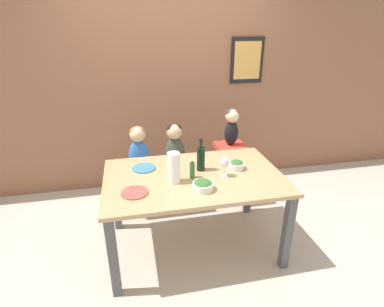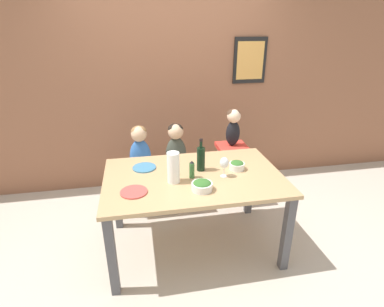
{
  "view_description": "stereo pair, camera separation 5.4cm",
  "coord_description": "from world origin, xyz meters",
  "px_view_note": "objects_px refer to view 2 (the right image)",
  "views": [
    {
      "loc": [
        -0.51,
        -2.31,
        2.0
      ],
      "look_at": [
        0.0,
        0.08,
        0.95
      ],
      "focal_mm": 28.0,
      "sensor_mm": 36.0,
      "label": 1
    },
    {
      "loc": [
        -0.46,
        -2.32,
        2.0
      ],
      "look_at": [
        0.0,
        0.08,
        0.95
      ],
      "focal_mm": 28.0,
      "sensor_mm": 36.0,
      "label": 2
    }
  ],
  "objects_px": {
    "person_baby_right": "(233,124)",
    "wine_glass_near": "(224,163)",
    "salad_bowl_large": "(202,185)",
    "salad_bowl_small": "(237,165)",
    "chair_far_left": "(142,180)",
    "dinner_plate_back_left": "(144,168)",
    "chair_far_center": "(177,177)",
    "wine_bottle": "(201,158)",
    "dinner_plate_front_left": "(134,192)",
    "person_child_left": "(140,149)",
    "paper_towel_roll": "(173,168)",
    "person_child_center": "(176,146)",
    "chair_right_highchair": "(231,159)"
  },
  "relations": [
    {
      "from": "person_baby_right",
      "to": "wine_glass_near",
      "type": "relative_size",
      "value": 2.32
    },
    {
      "from": "chair_far_left",
      "to": "chair_right_highchair",
      "type": "bearing_deg",
      "value": 0.0
    },
    {
      "from": "chair_far_left",
      "to": "paper_towel_roll",
      "type": "distance_m",
      "value": 0.99
    },
    {
      "from": "wine_glass_near",
      "to": "person_baby_right",
      "type": "bearing_deg",
      "value": 67.13
    },
    {
      "from": "person_child_center",
      "to": "person_baby_right",
      "type": "xyz_separation_m",
      "value": [
        0.65,
        0.0,
        0.22
      ]
    },
    {
      "from": "chair_far_center",
      "to": "person_child_center",
      "type": "bearing_deg",
      "value": 90.0
    },
    {
      "from": "dinner_plate_back_left",
      "to": "chair_far_left",
      "type": "bearing_deg",
      "value": 93.09
    },
    {
      "from": "person_child_center",
      "to": "dinner_plate_back_left",
      "type": "distance_m",
      "value": 0.61
    },
    {
      "from": "wine_glass_near",
      "to": "dinner_plate_front_left",
      "type": "distance_m",
      "value": 0.8
    },
    {
      "from": "chair_far_left",
      "to": "dinner_plate_back_left",
      "type": "relative_size",
      "value": 2.14
    },
    {
      "from": "chair_far_left",
      "to": "wine_glass_near",
      "type": "relative_size",
      "value": 2.55
    },
    {
      "from": "person_baby_right",
      "to": "salad_bowl_large",
      "type": "distance_m",
      "value": 1.15
    },
    {
      "from": "person_baby_right",
      "to": "dinner_plate_back_left",
      "type": "height_order",
      "value": "person_baby_right"
    },
    {
      "from": "chair_far_center",
      "to": "wine_bottle",
      "type": "bearing_deg",
      "value": -77.12
    },
    {
      "from": "paper_towel_roll",
      "to": "wine_glass_near",
      "type": "xyz_separation_m",
      "value": [
        0.45,
        0.02,
        -0.01
      ]
    },
    {
      "from": "paper_towel_roll",
      "to": "dinner_plate_front_left",
      "type": "distance_m",
      "value": 0.38
    },
    {
      "from": "chair_far_center",
      "to": "salad_bowl_large",
      "type": "height_order",
      "value": "salad_bowl_large"
    },
    {
      "from": "wine_bottle",
      "to": "paper_towel_roll",
      "type": "distance_m",
      "value": 0.33
    },
    {
      "from": "person_baby_right",
      "to": "wine_glass_near",
      "type": "bearing_deg",
      "value": -112.87
    },
    {
      "from": "person_child_left",
      "to": "paper_towel_roll",
      "type": "relative_size",
      "value": 2.09
    },
    {
      "from": "chair_far_center",
      "to": "chair_right_highchair",
      "type": "distance_m",
      "value": 0.67
    },
    {
      "from": "chair_far_center",
      "to": "wine_glass_near",
      "type": "height_order",
      "value": "wine_glass_near"
    },
    {
      "from": "person_child_center",
      "to": "person_baby_right",
      "type": "relative_size",
      "value": 1.33
    },
    {
      "from": "chair_far_center",
      "to": "person_child_center",
      "type": "height_order",
      "value": "person_child_center"
    },
    {
      "from": "chair_far_left",
      "to": "person_child_left",
      "type": "distance_m",
      "value": 0.38
    },
    {
      "from": "person_child_left",
      "to": "paper_towel_roll",
      "type": "distance_m",
      "value": 0.86
    },
    {
      "from": "wine_glass_near",
      "to": "dinner_plate_back_left",
      "type": "relative_size",
      "value": 0.84
    },
    {
      "from": "chair_far_left",
      "to": "person_child_left",
      "type": "relative_size",
      "value": 0.83
    },
    {
      "from": "salad_bowl_small",
      "to": "person_baby_right",
      "type": "bearing_deg",
      "value": 75.46
    },
    {
      "from": "wine_bottle",
      "to": "dinner_plate_front_left",
      "type": "bearing_deg",
      "value": -154.28
    },
    {
      "from": "person_baby_right",
      "to": "paper_towel_roll",
      "type": "height_order",
      "value": "person_baby_right"
    },
    {
      "from": "chair_right_highchair",
      "to": "wine_bottle",
      "type": "bearing_deg",
      "value": -128.86
    },
    {
      "from": "salad_bowl_large",
      "to": "salad_bowl_small",
      "type": "bearing_deg",
      "value": 37.71
    },
    {
      "from": "chair_far_center",
      "to": "salad_bowl_large",
      "type": "distance_m",
      "value": 1.07
    },
    {
      "from": "chair_right_highchair",
      "to": "chair_far_center",
      "type": "bearing_deg",
      "value": -180.0
    },
    {
      "from": "chair_far_left",
      "to": "person_child_center",
      "type": "xyz_separation_m",
      "value": [
        0.39,
        0.0,
        0.38
      ]
    },
    {
      "from": "person_child_center",
      "to": "wine_glass_near",
      "type": "height_order",
      "value": "person_child_center"
    },
    {
      "from": "dinner_plate_front_left",
      "to": "dinner_plate_back_left",
      "type": "distance_m",
      "value": 0.44
    },
    {
      "from": "chair_far_left",
      "to": "dinner_plate_front_left",
      "type": "height_order",
      "value": "dinner_plate_front_left"
    },
    {
      "from": "person_child_left",
      "to": "dinner_plate_front_left",
      "type": "xyz_separation_m",
      "value": [
        -0.07,
        -0.92,
        0.01
      ]
    },
    {
      "from": "salad_bowl_large",
      "to": "chair_far_left",
      "type": "bearing_deg",
      "value": 115.55
    },
    {
      "from": "wine_bottle",
      "to": "chair_far_left",
      "type": "bearing_deg",
      "value": 130.5
    },
    {
      "from": "salad_bowl_large",
      "to": "person_child_left",
      "type": "bearing_deg",
      "value": 115.52
    },
    {
      "from": "dinner_plate_front_left",
      "to": "salad_bowl_small",
      "type": "bearing_deg",
      "value": 14.75
    },
    {
      "from": "chair_far_center",
      "to": "paper_towel_roll",
      "type": "relative_size",
      "value": 1.73
    },
    {
      "from": "salad_bowl_small",
      "to": "dinner_plate_front_left",
      "type": "distance_m",
      "value": 0.97
    },
    {
      "from": "person_child_left",
      "to": "paper_towel_roll",
      "type": "bearing_deg",
      "value": -71.98
    },
    {
      "from": "chair_far_left",
      "to": "salad_bowl_small",
      "type": "distance_m",
      "value": 1.18
    },
    {
      "from": "chair_far_left",
      "to": "paper_towel_roll",
      "type": "height_order",
      "value": "paper_towel_roll"
    },
    {
      "from": "salad_bowl_large",
      "to": "person_baby_right",
      "type": "bearing_deg",
      "value": 59.78
    }
  ]
}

